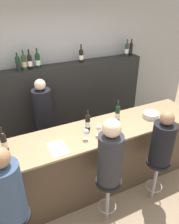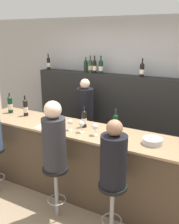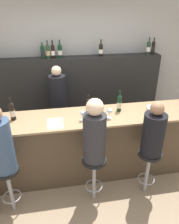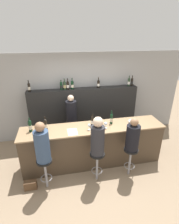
% 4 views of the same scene
% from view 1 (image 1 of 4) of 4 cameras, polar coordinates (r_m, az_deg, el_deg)
% --- Properties ---
extents(ground_plane, '(16.00, 16.00, 0.00)m').
position_cam_1_polar(ground_plane, '(3.48, 2.66, -22.25)').
color(ground_plane, '#8C755B').
extents(wall_back, '(6.40, 0.05, 2.60)m').
position_cam_1_polar(wall_back, '(4.10, -9.02, 8.65)').
color(wall_back, '#9E9E9E').
rests_on(wall_back, ground_plane).
extents(bar_counter, '(3.42, 0.68, 1.03)m').
position_cam_1_polar(bar_counter, '(3.29, 0.19, -12.71)').
color(bar_counter, '#473828').
rests_on(bar_counter, ground_plane).
extents(back_bar_cabinet, '(3.21, 0.28, 1.61)m').
position_cam_1_polar(back_bar_cabinet, '(4.11, -7.54, 1.21)').
color(back_bar_cabinet, black).
rests_on(back_bar_cabinet, ground_plane).
extents(wine_bottle_counter_1, '(0.08, 0.08, 0.34)m').
position_cam_1_polar(wine_bottle_counter_1, '(2.76, -21.46, -7.29)').
color(wine_bottle_counter_1, black).
rests_on(wine_bottle_counter_1, bar_counter).
extents(wine_bottle_counter_2, '(0.07, 0.07, 0.30)m').
position_cam_1_polar(wine_bottle_counter_2, '(2.97, -0.45, -2.54)').
color(wine_bottle_counter_2, black).
rests_on(wine_bottle_counter_2, bar_counter).
extents(wine_bottle_counter_3, '(0.07, 0.07, 0.34)m').
position_cam_1_polar(wine_bottle_counter_3, '(3.17, 7.32, -0.39)').
color(wine_bottle_counter_3, black).
rests_on(wine_bottle_counter_3, bar_counter).
extents(wine_bottle_backbar_1, '(0.07, 0.07, 0.28)m').
position_cam_1_polar(wine_bottle_backbar_1, '(3.64, -18.18, 12.03)').
color(wine_bottle_backbar_1, black).
rests_on(wine_bottle_backbar_1, back_bar_cabinet).
extents(wine_bottle_backbar_2, '(0.08, 0.08, 0.31)m').
position_cam_1_polar(wine_bottle_backbar_2, '(3.65, -16.71, 12.38)').
color(wine_bottle_backbar_2, '#233823').
rests_on(wine_bottle_backbar_2, back_bar_cabinet).
extents(wine_bottle_backbar_3, '(0.07, 0.07, 0.31)m').
position_cam_1_polar(wine_bottle_backbar_3, '(3.66, -15.33, 12.62)').
color(wine_bottle_backbar_3, black).
rests_on(wine_bottle_backbar_3, back_bar_cabinet).
extents(wine_bottle_backbar_4, '(0.08, 0.08, 0.32)m').
position_cam_1_polar(wine_bottle_backbar_4, '(3.69, -13.37, 13.01)').
color(wine_bottle_backbar_4, black).
rests_on(wine_bottle_backbar_4, back_bar_cabinet).
extents(wine_bottle_backbar_5, '(0.08, 0.08, 0.31)m').
position_cam_1_polar(wine_bottle_backbar_5, '(3.91, -2.19, 14.57)').
color(wine_bottle_backbar_5, black).
rests_on(wine_bottle_backbar_5, back_bar_cabinet).
extents(wine_bottle_backbar_6, '(0.07, 0.07, 0.31)m').
position_cam_1_polar(wine_bottle_backbar_6, '(4.36, 9.69, 15.84)').
color(wine_bottle_backbar_6, '#233823').
rests_on(wine_bottle_backbar_6, back_bar_cabinet).
extents(wine_bottle_backbar_7, '(0.07, 0.07, 0.31)m').
position_cam_1_polar(wine_bottle_backbar_7, '(4.42, 10.78, 15.92)').
color(wine_bottle_backbar_7, black).
rests_on(wine_bottle_backbar_7, back_bar_cabinet).
extents(wine_glass_0, '(0.07, 0.07, 0.15)m').
position_cam_1_polar(wine_glass_0, '(2.79, -0.93, -5.23)').
color(wine_glass_0, silver).
rests_on(wine_glass_0, bar_counter).
extents(wine_glass_1, '(0.07, 0.07, 0.16)m').
position_cam_1_polar(wine_glass_1, '(2.85, 2.44, -4.19)').
color(wine_glass_1, silver).
rests_on(wine_glass_1, bar_counter).
extents(wine_glass_2, '(0.08, 0.08, 0.16)m').
position_cam_1_polar(wine_glass_2, '(2.95, 5.98, -3.31)').
color(wine_glass_2, silver).
rests_on(wine_glass_2, bar_counter).
extents(metal_bowl, '(0.24, 0.24, 0.07)m').
position_cam_1_polar(metal_bowl, '(3.43, 15.70, -0.72)').
color(metal_bowl, '#B7B7BC').
rests_on(metal_bowl, bar_counter).
extents(tasting_menu, '(0.21, 0.30, 0.00)m').
position_cam_1_polar(tasting_menu, '(2.73, -8.21, -9.29)').
color(tasting_menu, white).
rests_on(tasting_menu, bar_counter).
extents(guest_seated_left, '(0.29, 0.29, 0.86)m').
position_cam_1_polar(guest_seated_left, '(2.30, -20.59, -18.42)').
color(guest_seated_left, '#334766').
rests_on(guest_seated_left, bar_stool_left).
extents(bar_stool_middle, '(0.32, 0.32, 0.71)m').
position_cam_1_polar(bar_stool_middle, '(2.90, 4.88, -19.55)').
color(bar_stool_middle, gray).
rests_on(bar_stool_middle, ground_plane).
extents(guest_seated_middle, '(0.29, 0.29, 0.86)m').
position_cam_1_polar(guest_seated_middle, '(2.51, 5.42, -11.16)').
color(guest_seated_middle, '#28282D').
rests_on(guest_seated_middle, bar_stool_middle).
extents(bar_stool_right, '(0.32, 0.32, 0.71)m').
position_cam_1_polar(bar_stool_right, '(3.26, 17.16, -14.34)').
color(bar_stool_right, gray).
rests_on(bar_stool_right, ground_plane).
extents(guest_seated_right, '(0.29, 0.29, 0.76)m').
position_cam_1_polar(guest_seated_right, '(2.95, 18.57, -7.27)').
color(guest_seated_right, black).
rests_on(guest_seated_right, bar_stool_right).
extents(bartender, '(0.29, 0.29, 1.57)m').
position_cam_1_polar(bartender, '(3.71, -11.56, -3.85)').
color(bartender, black).
rests_on(bartender, ground_plane).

